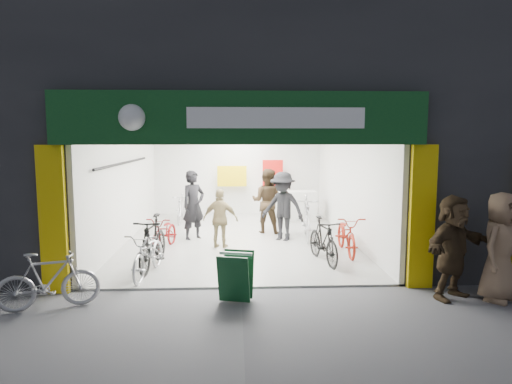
{
  "coord_description": "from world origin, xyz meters",
  "views": [
    {
      "loc": [
        -0.11,
        -7.98,
        2.73
      ],
      "look_at": [
        0.34,
        1.5,
        1.58
      ],
      "focal_mm": 32.0,
      "sensor_mm": 36.0,
      "label": 1
    }
  ],
  "objects": [
    {
      "name": "ground",
      "position": [
        0.0,
        0.0,
        0.0
      ],
      "size": [
        60.0,
        60.0,
        0.0
      ],
      "primitive_type": "plane",
      "color": "#56565B",
      "rests_on": "ground"
    },
    {
      "name": "building",
      "position": [
        0.91,
        4.99,
        4.31
      ],
      "size": [
        17.0,
        10.27,
        8.0
      ],
      "color": "#232326",
      "rests_on": "ground"
    },
    {
      "name": "bike_left_front",
      "position": [
        -1.8,
        0.84,
        0.46
      ],
      "size": [
        0.82,
        1.8,
        0.91
      ],
      "primitive_type": "imported",
      "rotation": [
        0.0,
        0.0,
        -0.12
      ],
      "color": "#B2B1B6",
      "rests_on": "ground"
    },
    {
      "name": "bike_left_midfront",
      "position": [
        -1.8,
        1.29,
        0.56
      ],
      "size": [
        0.72,
        1.92,
        1.13
      ],
      "primitive_type": "imported",
      "rotation": [
        0.0,
        0.0,
        -0.1
      ],
      "color": "black",
      "rests_on": "ground"
    },
    {
      "name": "bike_left_midback",
      "position": [
        -1.8,
        2.91,
        0.43
      ],
      "size": [
        0.86,
        1.7,
        0.85
      ],
      "primitive_type": "imported",
      "rotation": [
        0.0,
        0.0,
        -0.19
      ],
      "color": "maroon",
      "rests_on": "ground"
    },
    {
      "name": "bike_left_back",
      "position": [
        -1.8,
        6.38,
        0.48
      ],
      "size": [
        0.49,
        1.59,
        0.95
      ],
      "primitive_type": "imported",
      "rotation": [
        0.0,
        0.0,
        -0.02
      ],
      "color": "#A9A9AD",
      "rests_on": "ground"
    },
    {
      "name": "bike_right_front",
      "position": [
        1.8,
        1.59,
        0.5
      ],
      "size": [
        0.74,
        1.72,
        1.0
      ],
      "primitive_type": "imported",
      "rotation": [
        0.0,
        0.0,
        0.17
      ],
      "color": "black",
      "rests_on": "ground"
    },
    {
      "name": "bike_right_mid",
      "position": [
        2.5,
        2.35,
        0.47
      ],
      "size": [
        0.67,
        1.8,
        0.94
      ],
      "primitive_type": "imported",
      "rotation": [
        0.0,
        0.0,
        -0.03
      ],
      "color": "maroon",
      "rests_on": "ground"
    },
    {
      "name": "bike_right_back",
      "position": [
        1.8,
        3.89,
        0.59
      ],
      "size": [
        0.76,
        2.02,
        1.18
      ],
      "primitive_type": "imported",
      "rotation": [
        0.0,
        0.0,
        -0.1
      ],
      "color": "#BBBBC0",
      "rests_on": "ground"
    },
    {
      "name": "parked_bike",
      "position": [
        -3.07,
        -0.83,
        0.47
      ],
      "size": [
        1.61,
        0.89,
        0.93
      ],
      "primitive_type": "imported",
      "rotation": [
        0.0,
        0.0,
        1.88
      ],
      "color": "#A5A4A9",
      "rests_on": "ground"
    },
    {
      "name": "customer_a",
      "position": [
        -1.2,
        3.98,
        0.93
      ],
      "size": [
        0.8,
        0.78,
        1.86
      ],
      "primitive_type": "imported",
      "rotation": [
        0.0,
        0.0,
        0.71
      ],
      "color": "black",
      "rests_on": "ground"
    },
    {
      "name": "customer_b",
      "position": [
        0.8,
        4.73,
        0.92
      ],
      "size": [
        1.07,
        0.95,
        1.85
      ],
      "primitive_type": "imported",
      "rotation": [
        0.0,
        0.0,
        2.82
      ],
      "color": "#342618",
      "rests_on": "ground"
    },
    {
      "name": "customer_c",
      "position": [
        1.14,
        3.73,
        0.92
      ],
      "size": [
        1.36,
        1.2,
        1.83
      ],
      "primitive_type": "imported",
      "rotation": [
        0.0,
        0.0,
        -0.55
      ],
      "color": "black",
      "rests_on": "ground"
    },
    {
      "name": "customer_d",
      "position": [
        -0.46,
        2.99,
        0.74
      ],
      "size": [
        0.93,
        0.55,
        1.48
      ],
      "primitive_type": "imported",
      "rotation": [
        0.0,
        0.0,
        2.92
      ],
      "color": "#8F7D53",
      "rests_on": "ground"
    },
    {
      "name": "pedestrian_near",
      "position": [
        4.3,
        -0.76,
        0.92
      ],
      "size": [
        1.07,
        1.0,
        1.83
      ],
      "primitive_type": "imported",
      "rotation": [
        0.0,
        0.0,
        0.63
      ],
      "color": "#88694F",
      "rests_on": "ground"
    },
    {
      "name": "pedestrian_far",
      "position": [
        3.56,
        -0.63,
        0.89
      ],
      "size": [
        1.68,
        1.31,
        1.78
      ],
      "primitive_type": "imported",
      "rotation": [
        0.0,
        0.0,
        0.55
      ],
      "color": "#3B2C1B",
      "rests_on": "ground"
    },
    {
      "name": "sandwich_board",
      "position": [
        -0.1,
        -0.62,
        0.45
      ],
      "size": [
        0.64,
        0.65,
        0.81
      ],
      "rotation": [
        0.0,
        0.0,
        -0.25
      ],
      "color": "#0F3C1D",
      "rests_on": "ground"
    }
  ]
}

